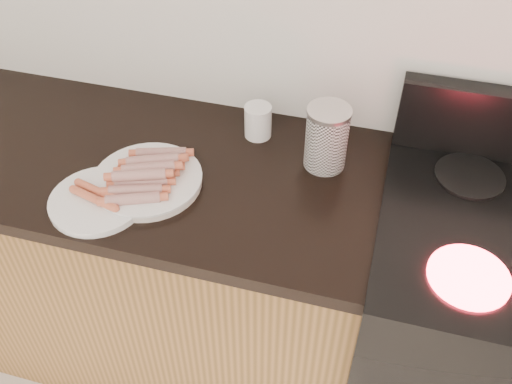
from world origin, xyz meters
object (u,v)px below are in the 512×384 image
(side_plate, at_px, (98,201))
(canister, at_px, (327,138))
(stove, at_px, (489,342))
(mug, at_px, (258,121))
(main_plate, at_px, (148,181))

(side_plate, relative_size, canister, 1.36)
(stove, xyz_separation_m, mug, (-0.75, 0.21, 0.49))
(stove, xyz_separation_m, canister, (-0.55, 0.14, 0.53))
(canister, bearing_deg, main_plate, -154.60)
(side_plate, bearing_deg, canister, 30.10)
(stove, height_order, side_plate, side_plate)
(side_plate, bearing_deg, mug, 50.10)
(side_plate, bearing_deg, stove, 8.79)
(stove, relative_size, mug, 9.49)
(stove, relative_size, canister, 5.12)
(side_plate, height_order, mug, mug)
(stove, height_order, mug, mug)
(stove, distance_m, canister, 0.78)
(side_plate, relative_size, mug, 2.53)
(stove, relative_size, main_plate, 3.26)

